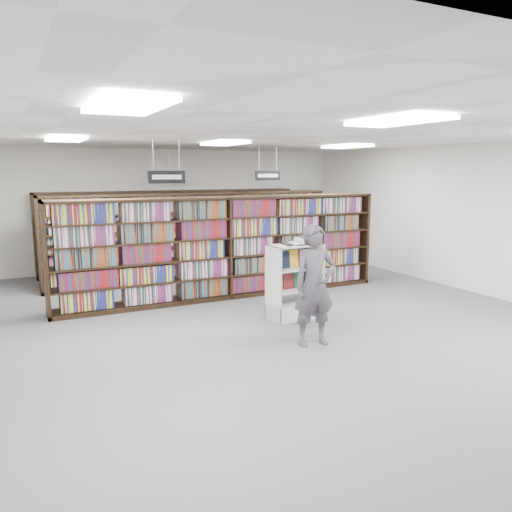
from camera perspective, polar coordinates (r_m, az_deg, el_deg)
name	(u,v)px	position (r m, az deg, el deg)	size (l,w,h in m)	color
floor	(271,322)	(8.82, 1.68, -7.53)	(12.00, 12.00, 0.00)	#58585E
ceiling	(272,135)	(8.45, 1.79, 13.68)	(10.00, 12.00, 0.10)	white
wall_back	(169,208)	(14.05, -9.87, 5.40)	(10.00, 0.10, 3.20)	silver
wall_right	(477,219)	(11.69, 23.98, 3.88)	(0.10, 12.00, 3.20)	silver
bookshelf_row_near	(226,247)	(10.36, -3.48, 0.99)	(7.00, 0.60, 2.10)	black
bookshelf_row_mid	(194,236)	(12.21, -7.13, 2.25)	(7.00, 0.60, 2.10)	black
bookshelf_row_far	(173,229)	(13.81, -9.45, 3.05)	(7.00, 0.60, 2.10)	black
aisle_sign_left	(167,176)	(8.79, -10.15, 9.01)	(0.65, 0.02, 0.80)	#B2B2B7
aisle_sign_right	(268,175)	(11.78, 1.35, 9.28)	(0.65, 0.02, 0.80)	#B2B2B7
aisle_sign_center	(160,174)	(12.91, -10.87, 9.15)	(0.65, 0.02, 0.80)	#B2B2B7
troffer_front_left	(127,106)	(4.58, -14.57, 16.31)	(0.60, 1.20, 0.04)	white
troffer_front_center	(398,121)	(5.98, 15.90, 14.61)	(0.60, 1.20, 0.04)	white
troffer_back_left	(66,139)	(9.51, -20.94, 12.37)	(0.60, 1.20, 0.04)	white
troffer_back_center	(225,143)	(10.25, -3.60, 12.73)	(0.60, 1.20, 0.04)	white
troffer_back_right	(347,147)	(11.74, 10.35, 12.20)	(0.60, 1.20, 0.04)	white
endcap_display	(293,292)	(8.99, 4.30, -4.18)	(1.00, 0.56, 1.34)	silver
open_book	(301,242)	(8.83, 5.14, 1.57)	(0.71, 0.46, 0.13)	black
shopper	(315,286)	(7.54, 6.72, -3.38)	(0.67, 0.44, 1.83)	#544E59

